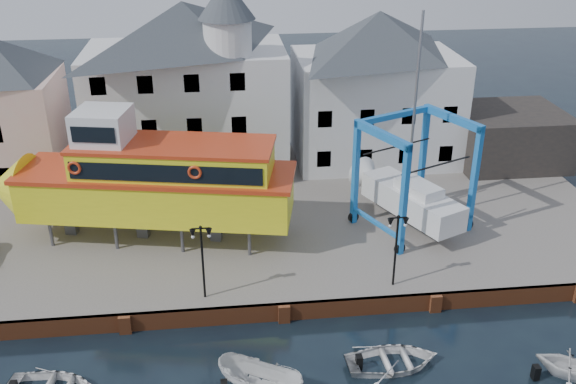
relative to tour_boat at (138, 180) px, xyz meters
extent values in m
plane|color=black|center=(7.69, -8.02, -4.77)|extent=(140.00, 140.00, 0.00)
cube|color=#69605C|center=(7.69, 2.98, -4.27)|extent=(44.00, 22.00, 1.00)
cube|color=brown|center=(7.69, -7.90, -4.27)|extent=(44.00, 0.25, 1.00)
cube|color=brown|center=(-0.31, -8.07, -4.27)|extent=(0.60, 0.36, 1.00)
cube|color=brown|center=(7.69, -8.07, -4.27)|extent=(0.60, 0.36, 1.00)
cube|color=brown|center=(15.69, -8.07, -4.27)|extent=(0.60, 0.36, 1.00)
cube|color=beige|center=(-10.31, 9.98, -0.02)|extent=(8.00, 7.00, 7.50)
cube|color=black|center=(-9.81, 6.52, -2.17)|extent=(1.00, 0.08, 1.20)
cube|color=silver|center=(2.69, 10.48, 0.73)|extent=(14.00, 8.00, 9.00)
pyramid|color=#343D44|center=(2.69, 10.48, 6.83)|extent=(14.00, 8.00, 3.20)
cube|color=black|center=(-2.81, 6.52, -2.17)|extent=(1.00, 0.08, 1.20)
cube|color=black|center=(0.19, 6.52, -2.17)|extent=(1.00, 0.08, 1.20)
cube|color=black|center=(3.19, 6.52, -2.17)|extent=(1.00, 0.08, 1.20)
cube|color=black|center=(6.19, 6.52, -2.17)|extent=(1.00, 0.08, 1.20)
cube|color=black|center=(-2.81, 6.52, 0.83)|extent=(1.00, 0.08, 1.20)
cube|color=black|center=(0.19, 6.52, 0.83)|extent=(1.00, 0.08, 1.20)
cube|color=black|center=(3.19, 6.52, 0.83)|extent=(1.00, 0.08, 1.20)
cube|color=black|center=(6.19, 6.52, 0.83)|extent=(1.00, 0.08, 1.20)
cube|color=black|center=(-2.81, 6.52, 3.83)|extent=(1.00, 0.08, 1.20)
cube|color=black|center=(0.19, 6.52, 3.83)|extent=(1.00, 0.08, 1.20)
cube|color=black|center=(3.19, 6.52, 3.83)|extent=(1.00, 0.08, 1.20)
cube|color=black|center=(6.19, 6.52, 3.83)|extent=(1.00, 0.08, 1.20)
cylinder|color=silver|center=(5.69, 8.08, 6.43)|extent=(3.20, 3.20, 2.40)
cube|color=silver|center=(16.69, 10.98, 0.23)|extent=(12.00, 8.00, 8.00)
pyramid|color=#343D44|center=(16.69, 10.98, 5.83)|extent=(12.00, 8.00, 3.20)
cube|color=black|center=(12.19, 7.02, -2.17)|extent=(1.00, 0.08, 1.20)
cube|color=black|center=(15.19, 7.02, -2.17)|extent=(1.00, 0.08, 1.20)
cube|color=black|center=(18.19, 7.02, -2.17)|extent=(1.00, 0.08, 1.20)
cube|color=black|center=(21.19, 7.02, -2.17)|extent=(1.00, 0.08, 1.20)
cube|color=black|center=(12.19, 7.02, 0.83)|extent=(1.00, 0.08, 1.20)
cube|color=black|center=(15.19, 7.02, 0.83)|extent=(1.00, 0.08, 1.20)
cube|color=black|center=(18.19, 7.02, 0.83)|extent=(1.00, 0.08, 1.20)
cube|color=black|center=(21.19, 7.02, 0.83)|extent=(1.00, 0.08, 1.20)
cube|color=black|center=(26.69, 8.98, -1.77)|extent=(8.00, 7.00, 4.00)
cylinder|color=black|center=(3.69, -6.82, -1.77)|extent=(0.12, 0.12, 4.00)
cube|color=black|center=(3.69, -6.82, 0.28)|extent=(0.90, 0.06, 0.06)
sphere|color=black|center=(3.69, -6.82, 0.35)|extent=(0.16, 0.16, 0.16)
cone|color=black|center=(3.29, -6.82, 0.01)|extent=(0.32, 0.32, 0.45)
sphere|color=white|center=(3.29, -6.82, -0.17)|extent=(0.18, 0.18, 0.18)
cone|color=black|center=(4.09, -6.82, 0.01)|extent=(0.32, 0.32, 0.45)
sphere|color=white|center=(4.09, -6.82, -0.17)|extent=(0.18, 0.18, 0.18)
cylinder|color=black|center=(13.69, -6.82, -1.77)|extent=(0.12, 0.12, 4.00)
cube|color=black|center=(13.69, -6.82, 0.28)|extent=(0.90, 0.06, 0.06)
sphere|color=black|center=(13.69, -6.82, 0.35)|extent=(0.16, 0.16, 0.16)
cone|color=black|center=(13.29, -6.82, 0.01)|extent=(0.32, 0.32, 0.45)
sphere|color=white|center=(13.29, -6.82, -0.17)|extent=(0.18, 0.18, 0.18)
cone|color=black|center=(14.09, -6.82, 0.01)|extent=(0.32, 0.32, 0.45)
sphere|color=white|center=(14.09, -6.82, -0.17)|extent=(0.18, 0.18, 0.18)
cylinder|color=#59595E|center=(-5.31, -0.51, -2.93)|extent=(0.24, 0.24, 1.68)
cylinder|color=#59595E|center=(-4.68, 2.57, -2.93)|extent=(0.24, 0.24, 1.68)
cylinder|color=#59595E|center=(-1.46, -1.30, -2.93)|extent=(0.24, 0.24, 1.68)
cylinder|color=#59595E|center=(-0.83, 1.78, -2.93)|extent=(0.24, 0.24, 1.68)
cylinder|color=#59595E|center=(2.39, -2.09, -2.93)|extent=(0.24, 0.24, 1.68)
cylinder|color=#59595E|center=(3.02, 0.99, -2.93)|extent=(0.24, 0.24, 1.68)
cylinder|color=#59595E|center=(6.24, -2.88, -2.93)|extent=(0.24, 0.24, 1.68)
cylinder|color=#59595E|center=(6.87, 0.20, -2.93)|extent=(0.24, 0.24, 1.68)
cube|color=#59595E|center=(-4.44, 0.91, -2.93)|extent=(0.77, 0.69, 1.68)
cube|color=#59595E|center=(-0.04, 0.01, -2.93)|extent=(0.77, 0.69, 1.68)
cube|color=#59595E|center=(4.36, -0.89, -2.93)|extent=(0.77, 0.69, 1.68)
cube|color=yellow|center=(1.06, -0.22, -0.85)|extent=(16.26, 7.34, 2.47)
cone|color=yellow|center=(-7.85, 1.61, -0.85)|extent=(3.28, 4.68, 4.27)
cube|color=red|center=(1.06, -0.22, 0.50)|extent=(16.63, 7.58, 0.25)
cube|color=yellow|center=(2.16, -0.44, 1.28)|extent=(11.77, 6.00, 1.80)
cube|color=black|center=(1.77, -2.34, 1.34)|extent=(10.57, 2.23, 1.01)
cube|color=black|center=(2.55, 1.46, 1.34)|extent=(10.57, 2.23, 1.01)
cube|color=red|center=(2.16, -0.44, 2.28)|extent=(12.01, 6.15, 0.20)
cube|color=white|center=(-1.69, 0.35, 3.20)|extent=(3.45, 3.45, 2.04)
cube|color=black|center=(-1.99, -1.11, 3.29)|extent=(2.41, 0.55, 0.90)
torus|color=red|center=(-3.19, -1.37, 1.51)|extent=(0.80, 0.31, 0.79)
torus|color=red|center=(3.41, -2.73, 1.51)|extent=(0.80, 0.31, 0.79)
cube|color=#1A5AA6|center=(14.89, -3.72, -0.38)|extent=(0.45, 0.45, 6.78)
cylinder|color=black|center=(14.89, -3.72, -3.43)|extent=(0.72, 0.50, 0.68)
cube|color=#1A5AA6|center=(13.01, 0.37, -0.38)|extent=(0.45, 0.45, 6.78)
cylinder|color=black|center=(13.01, 0.37, -3.43)|extent=(0.72, 0.50, 0.68)
cube|color=#1A5AA6|center=(19.86, -1.43, -0.38)|extent=(0.45, 0.45, 6.78)
cylinder|color=black|center=(19.86, -1.43, -3.43)|extent=(0.72, 0.50, 0.68)
cube|color=#1A5AA6|center=(17.98, 2.66, -0.38)|extent=(0.45, 0.45, 6.78)
cylinder|color=black|center=(17.98, 2.66, -3.43)|extent=(0.72, 0.50, 0.68)
cube|color=#1A5AA6|center=(13.95, -1.68, 2.84)|extent=(2.33, 4.54, 0.47)
cube|color=#1A5AA6|center=(13.95, -1.68, -2.80)|extent=(2.24, 4.50, 0.20)
cube|color=#1A5AA6|center=(18.92, 0.61, 2.84)|extent=(2.33, 4.54, 0.47)
cube|color=#1A5AA6|center=(18.92, 0.61, -2.80)|extent=(2.24, 4.50, 0.20)
cube|color=#1A5AA6|center=(15.49, 1.51, 2.84)|extent=(5.42, 2.74, 0.34)
cube|color=white|center=(16.43, -0.53, -2.03)|extent=(5.06, 7.53, 1.55)
cone|color=white|center=(14.63, 3.38, -2.03)|extent=(2.67, 2.34, 2.23)
cube|color=#59595E|center=(16.43, -0.53, -3.14)|extent=(0.94, 1.68, 0.68)
cube|color=white|center=(16.64, -0.97, -0.96)|extent=(2.62, 3.29, 0.58)
cylinder|color=#99999E|center=(16.23, -0.09, 4.07)|extent=(0.21, 0.21, 10.65)
cube|color=black|center=(17.16, -2.12, 0.99)|extent=(4.78, 2.29, 0.05)
cube|color=black|center=(15.70, 1.05, 0.99)|extent=(4.78, 2.29, 0.05)
imported|color=white|center=(12.35, -12.01, -4.77)|extent=(4.56, 3.37, 0.91)
imported|color=white|center=(20.17, -13.59, -4.77)|extent=(3.93, 3.82, 1.58)
camera|label=1|loc=(4.86, -34.80, 15.59)|focal=40.00mm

